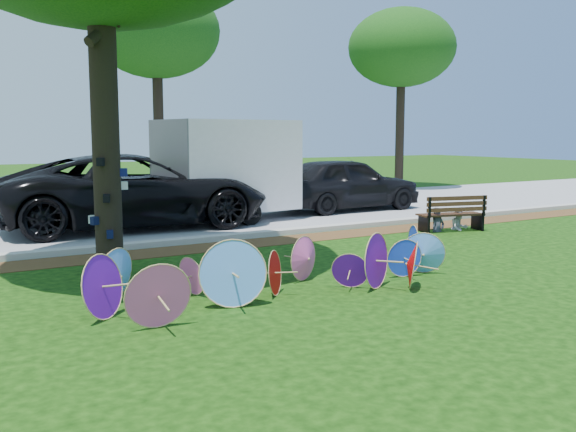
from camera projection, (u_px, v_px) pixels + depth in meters
name	position (u px, v px, depth m)	size (l,w,h in m)	color
ground	(329.00, 296.00, 9.14)	(90.00, 90.00, 0.00)	black
mulch_strip	(204.00, 248.00, 12.98)	(90.00, 1.00, 0.01)	#472D16
curb	(191.00, 240.00, 13.57)	(90.00, 0.30, 0.12)	#B7B5AD
street	(132.00, 220.00, 17.11)	(90.00, 8.00, 0.01)	gray
parasol_pile	(278.00, 269.00, 9.15)	(6.37, 2.09, 0.93)	blue
black_van	(135.00, 191.00, 15.68)	(3.00, 6.51, 1.81)	black
dark_pickup	(345.00, 184.00, 19.26)	(1.90, 4.73, 1.61)	black
cargo_trailer	(227.00, 165.00, 16.88)	(3.36, 2.13, 2.95)	silver
park_bench	(450.00, 213.00, 15.23)	(1.62, 0.61, 0.84)	black
person_left	(438.00, 208.00, 15.08)	(0.40, 0.26, 1.11)	#3E4255
person_right	(460.00, 209.00, 15.44)	(0.49, 0.38, 1.01)	silver
bg_trees	(159.00, 30.00, 21.58)	(24.78, 5.46, 7.40)	black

